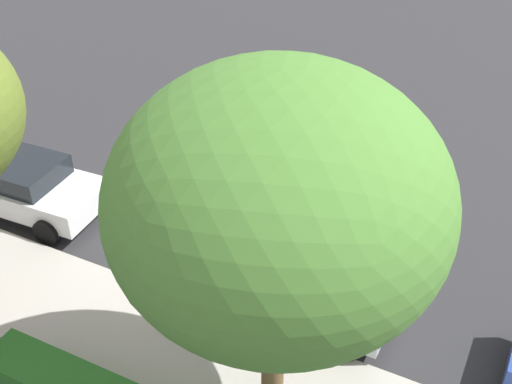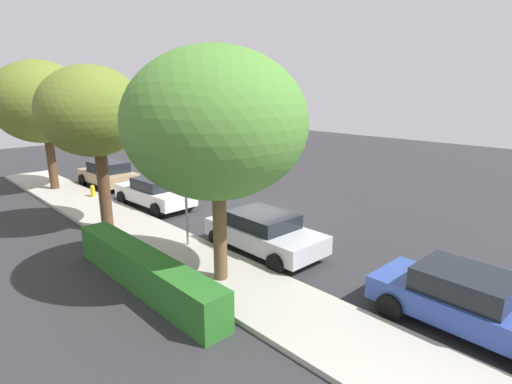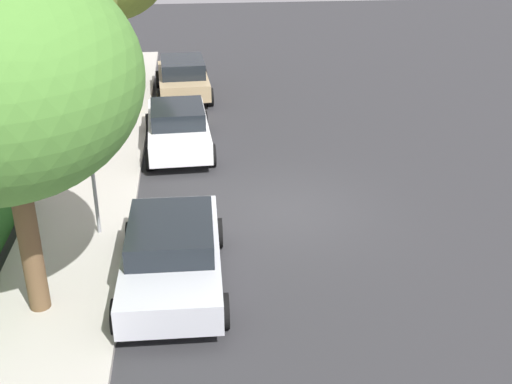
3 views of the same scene
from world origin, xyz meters
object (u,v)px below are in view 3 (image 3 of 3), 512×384
parked_car_tan (183,77)px  street_tree_near_corner (39,5)px  parked_car_white (178,127)px  stop_sign (91,159)px  parked_car_silver (172,253)px  fire_hydrant (134,104)px

parked_car_tan → street_tree_near_corner: bearing=154.4°
parked_car_white → street_tree_near_corner: street_tree_near_corner is taller
stop_sign → parked_car_tan: 10.60m
parked_car_silver → parked_car_tan: (12.38, -0.20, 0.03)m
stop_sign → parked_car_tan: bearing=-10.1°
stop_sign → parked_car_silver: 2.85m
parked_car_silver → street_tree_near_corner: street_tree_near_corner is taller
stop_sign → street_tree_near_corner: 4.63m
stop_sign → parked_car_white: bearing=-18.5°
street_tree_near_corner → stop_sign: bearing=-158.8°
parked_car_silver → parked_car_tan: size_ratio=1.07×
street_tree_near_corner → parked_car_white: bearing=-63.5°
parked_car_white → street_tree_near_corner: size_ratio=0.70×
parked_car_tan → parked_car_silver: bearing=179.1°
stop_sign → street_tree_near_corner: (3.58, 1.39, 2.58)m
street_tree_near_corner → fire_hydrant: size_ratio=8.54×
parked_car_silver → parked_car_tan: 12.38m
parked_car_white → fire_hydrant: (3.33, 1.52, -0.35)m
fire_hydrant → parked_car_silver: bearing=-172.1°
fire_hydrant → stop_sign: bearing=178.6°
parked_car_tan → stop_sign: bearing=169.9°
parked_car_white → parked_car_tan: size_ratio=1.10×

